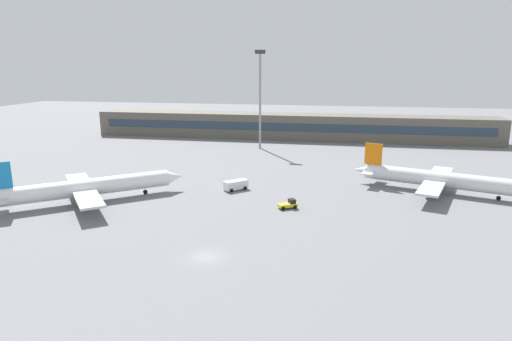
{
  "coord_description": "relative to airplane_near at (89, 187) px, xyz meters",
  "views": [
    {
      "loc": [
        17.5,
        -54.68,
        26.4
      ],
      "look_at": [
        -0.43,
        40.0,
        3.0
      ],
      "focal_mm": 30.6,
      "sensor_mm": 36.0,
      "label": 1
    }
  ],
  "objects": [
    {
      "name": "airplane_mid",
      "position": [
        69.74,
        19.32,
        -0.05
      ],
      "size": [
        36.71,
        26.22,
        9.36
      ],
      "color": "silver",
      "rests_on": "ground_plane"
    },
    {
      "name": "service_van_white",
      "position": [
        26.52,
        13.39,
        -1.79
      ],
      "size": [
        5.13,
        5.06,
        2.08
      ],
      "color": "white",
      "rests_on": "ground_plane"
    },
    {
      "name": "terminal_building",
      "position": [
        30.24,
        83.47,
        1.6
      ],
      "size": [
        144.69,
        12.13,
        9.0
      ],
      "color": "#5B564C",
      "rests_on": "ground_plane"
    },
    {
      "name": "ground_plane",
      "position": [
        30.24,
        19.55,
        -2.9
      ],
      "size": [
        400.0,
        400.0,
        0.0
      ],
      "primitive_type": "plane",
      "color": "slate"
    },
    {
      "name": "airplane_near",
      "position": [
        0.0,
        0.0,
        0.0
      ],
      "size": [
        31.66,
        27.01,
        9.51
      ],
      "color": "white",
      "rests_on": "ground_plane"
    },
    {
      "name": "floodlight_tower_west",
      "position": [
        23.07,
        62.05,
        14.65
      ],
      "size": [
        3.2,
        0.8,
        30.91
      ],
      "color": "gray",
      "rests_on": "ground_plane"
    },
    {
      "name": "baggage_tug_yellow",
      "position": [
        39.23,
        3.1,
        -2.1
      ],
      "size": [
        3.87,
        3.12,
        1.75
      ],
      "color": "yellow",
      "rests_on": "ground_plane"
    }
  ]
}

